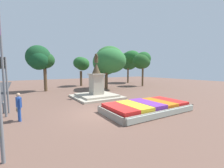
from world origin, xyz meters
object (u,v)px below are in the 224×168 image
Objects in this scene: traffic_light_mid_block at (5,74)px; kerb_bollard_north at (4,107)px; flower_planter at (147,107)px; statue_monument at (96,90)px; pedestrian_with_handbag at (19,105)px; banner_pole at (2,61)px.

kerb_bollard_north is (-0.20, 0.22, -2.32)m from traffic_light_mid_block.
kerb_bollard_north is at bearing 150.15° from flower_planter.
flower_planter is 1.36× the size of statue_monument.
pedestrian_with_handbag reaches higher than flower_planter.
pedestrian_with_handbag is (0.73, -1.38, -2.66)m from banner_pole.
banner_pole is 8.86× the size of kerb_bollard_north.
traffic_light_mid_block is at bearing 150.66° from flower_planter.
statue_monument is at bearing 19.89° from banner_pole.
statue_monument reaches higher than traffic_light_mid_block.
pedestrian_with_handbag is (-7.91, 2.53, 0.65)m from flower_planter.
flower_planter is at bearing -29.34° from traffic_light_mid_block.
kerb_bollard_north is (-8.83, 5.07, 0.10)m from flower_planter.
flower_planter is at bearing -29.85° from kerb_bollard_north.
flower_planter is 6.85m from statue_monument.
pedestrian_with_handbag is at bearing -72.80° from traffic_light_mid_block.
banner_pole is 4.06× the size of pedestrian_with_handbag.
flower_planter is 0.94× the size of banner_pole.
traffic_light_mid_block is at bearing 107.20° from pedestrian_with_handbag.
traffic_light_mid_block is 0.57× the size of banner_pole.
traffic_light_mid_block is (-7.92, -1.93, 1.85)m from statue_monument.
pedestrian_with_handbag reaches higher than kerb_bollard_north.
statue_monument is 8.32m from kerb_bollard_north.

